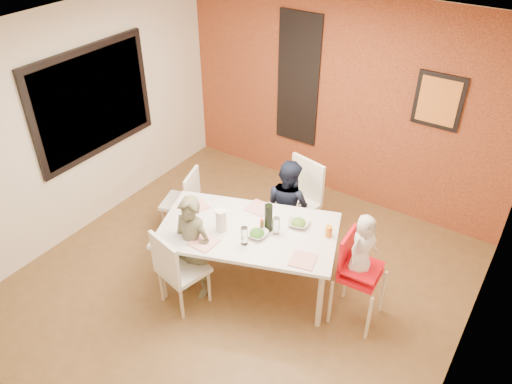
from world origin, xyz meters
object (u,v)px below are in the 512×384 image
Objects in this scene: dining_table at (248,234)px; child_far at (288,205)px; wine_bottle at (268,218)px; chair_left at (185,199)px; high_chair at (356,270)px; paper_towel_roll at (221,220)px; chair_near at (176,267)px; chair_far at (300,196)px; toddler at (363,246)px; child_near at (192,248)px.

child_far reaches higher than dining_table.
chair_left is at bearing 169.59° from wine_bottle.
wine_bottle is at bearing 29.27° from dining_table.
high_chair reaches higher than paper_towel_roll.
child_far is at bearing -93.89° from chair_near.
dining_table is at bearing 101.89° from child_far.
chair_far is at bearing 98.84° from wine_bottle.
wine_bottle reaches higher than chair_near.
toddler reaches higher than chair_near.
chair_far is at bearing 102.55° from chair_left.
child_near is (0.02, 0.24, 0.09)m from chair_near.
wine_bottle reaches higher than dining_table.
chair_far is 1.46m from toddler.
chair_left is 0.71× the size of child_near.
high_chair is at bearing -25.65° from chair_far.
dining_table is 1.24m from chair_left.
wine_bottle is at bearing 92.48° from high_chair.
paper_towel_roll is (-0.22, -0.16, 0.19)m from dining_table.
child_far is (0.44, 1.46, 0.06)m from chair_near.
paper_towel_roll is at bearing 101.83° from high_chair.
child_near reaches higher than chair_near.
child_near is 4.94× the size of paper_towel_roll.
dining_table is 2.19× the size of chair_near.
high_chair is 4.17× the size of paper_towel_roll.
chair_near is 0.91× the size of chair_far.
dining_table is 1.20m from toddler.
child_near reaches higher than child_far.
chair_near is (-0.43, -0.67, -0.17)m from dining_table.
chair_far is at bearing -92.16° from chair_near.
chair_near is at bearing 18.64° from chair_left.
chair_near is at bearing -112.25° from paper_towel_roll.
chair_near is 1.08× the size of chair_left.
child_far is at bearing -82.22° from chair_far.
chair_near reaches higher than chair_left.
child_far reaches higher than chair_left.
chair_left is 0.73× the size of child_far.
dining_table is 3.06× the size of toddler.
child_far is at bearing 103.48° from wine_bottle.
high_chair is (1.13, 0.19, -0.07)m from dining_table.
child_near reaches higher than wine_bottle.
child_near is at bearing -138.11° from wine_bottle.
dining_table is 0.59m from child_near.
child_far is at bearing 88.95° from dining_table.
child_far is 0.78m from wine_bottle.
toddler is at bearing 5.19° from wine_bottle.
wine_bottle is (0.18, 0.10, 0.22)m from dining_table.
toddler reaches higher than chair_left.
child_far is (0.01, 0.79, -0.10)m from dining_table.
child_near is at bearing 109.00° from high_chair.
child_near reaches higher than paper_towel_roll.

